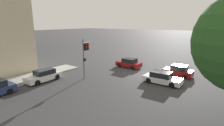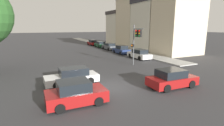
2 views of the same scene
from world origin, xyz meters
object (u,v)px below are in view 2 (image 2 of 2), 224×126
object	(u,v)px
parked_car_3	(100,44)
parked_car_1	(121,50)
crossing_car_0	(76,93)
parked_car_4	(92,43)
traffic_signal	(136,38)
crossing_car_2	(172,79)
parked_car_0	(139,54)
parked_car_2	(109,47)
crossing_car_1	(72,76)

from	to	relation	value
parked_car_3	parked_car_1	bearing A→B (deg)	-179.70
crossing_car_0	parked_car_4	distance (m)	37.15
crossing_car_0	traffic_signal	bearing A→B (deg)	39.89
crossing_car_0	crossing_car_2	world-z (taller)	crossing_car_0
parked_car_1	parked_car_4	bearing A→B (deg)	0.03
parked_car_4	crossing_car_0	bearing A→B (deg)	160.94
crossing_car_2	parked_car_1	distance (m)	18.71
parked_car_1	traffic_signal	bearing A→B (deg)	162.28
traffic_signal	crossing_car_2	world-z (taller)	traffic_signal
parked_car_0	parked_car_1	xyz separation A→B (m)	(-0.08, 5.75, 0.02)
parked_car_2	parked_car_3	bearing A→B (deg)	0.70
crossing_car_0	parked_car_0	distance (m)	17.80
crossing_car_0	parked_car_0	xyz separation A→B (m)	(13.05, 12.10, -0.03)
parked_car_3	parked_car_4	size ratio (longest dim) A/B	0.97
parked_car_0	crossing_car_2	bearing A→B (deg)	157.42
crossing_car_0	parked_car_1	xyz separation A→B (m)	(12.97, 17.85, -0.01)
parked_car_3	parked_car_4	distance (m)	5.62
crossing_car_1	crossing_car_2	distance (m)	8.45
traffic_signal	parked_car_2	xyz separation A→B (m)	(3.53, 15.92, -2.87)
crossing_car_0	parked_car_4	bearing A→B (deg)	69.87
parked_car_1	parked_car_3	xyz separation A→B (m)	(0.21, 11.28, -0.02)
traffic_signal	crossing_car_2	distance (m)	8.80
traffic_signal	parked_car_1	distance (m)	10.81
parked_car_3	parked_car_2	bearing A→B (deg)	-177.98
crossing_car_0	parked_car_2	distance (m)	27.30
parked_car_0	parked_car_4	world-z (taller)	parked_car_0
parked_car_1	parked_car_4	xyz separation A→B (m)	(0.15, 16.90, -0.03)
crossing_car_1	parked_car_0	distance (m)	14.66
crossing_car_0	parked_car_0	world-z (taller)	crossing_car_0
parked_car_4	parked_car_2	bearing A→B (deg)	-177.76
parked_car_0	parked_car_3	distance (m)	17.02
parked_car_0	parked_car_2	bearing A→B (deg)	-1.05
crossing_car_0	parked_car_1	size ratio (longest dim) A/B	0.94
crossing_car_1	parked_car_2	xyz separation A→B (m)	(12.52, 19.71, 0.03)
traffic_signal	parked_car_1	bearing A→B (deg)	-122.28
parked_car_0	parked_car_4	bearing A→B (deg)	-0.30
parked_car_0	parked_car_1	bearing A→B (deg)	0.65
crossing_car_2	parked_car_0	xyz separation A→B (m)	(5.08, 12.28, -0.01)
crossing_car_0	crossing_car_2	size ratio (longest dim) A/B	0.93
parked_car_4	parked_car_1	bearing A→B (deg)	-178.89
crossing_car_2	parked_car_1	size ratio (longest dim) A/B	1.02
crossing_car_2	parked_car_2	distance (m)	24.63
parked_car_3	crossing_car_0	bearing A→B (deg)	157.00
crossing_car_2	parked_car_4	bearing A→B (deg)	83.45
traffic_signal	parked_car_4	xyz separation A→B (m)	(3.42, 26.80, -2.89)
parked_car_1	parked_car_2	size ratio (longest dim) A/B	0.89
crossing_car_1	parked_car_0	xyz separation A→B (m)	(12.33, 7.94, 0.02)
parked_car_4	crossing_car_2	bearing A→B (deg)	173.23
parked_car_2	parked_car_4	bearing A→B (deg)	0.64
traffic_signal	parked_car_3	size ratio (longest dim) A/B	1.11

